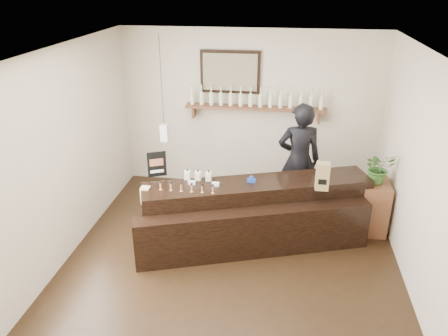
% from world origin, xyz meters
% --- Properties ---
extents(ground, '(5.00, 5.00, 0.00)m').
position_xyz_m(ground, '(0.00, 0.00, 0.00)').
color(ground, black).
rests_on(ground, ground).
extents(room_shell, '(5.00, 5.00, 5.00)m').
position_xyz_m(room_shell, '(0.00, 0.00, 1.70)').
color(room_shell, beige).
rests_on(room_shell, ground).
extents(back_wall_decor, '(2.66, 0.96, 1.69)m').
position_xyz_m(back_wall_decor, '(-0.14, 2.37, 1.75)').
color(back_wall_decor, brown).
rests_on(back_wall_decor, ground).
extents(counter, '(3.27, 1.89, 1.07)m').
position_xyz_m(counter, '(0.28, 0.58, 0.43)').
color(counter, black).
rests_on(counter, ground).
extents(promo_sign, '(0.25, 0.13, 0.38)m').
position_xyz_m(promo_sign, '(-1.17, 0.68, 1.10)').
color(promo_sign, black).
rests_on(promo_sign, counter).
extents(paper_bag, '(0.18, 0.14, 0.39)m').
position_xyz_m(paper_bag, '(1.16, 0.60, 1.11)').
color(paper_bag, olive).
rests_on(paper_bag, counter).
extents(tape_dispenser, '(0.12, 0.05, 0.10)m').
position_xyz_m(tape_dispenser, '(0.20, 0.67, 0.95)').
color(tape_dispenser, '#1840AA').
rests_on(tape_dispenser, counter).
extents(side_cabinet, '(0.40, 0.55, 0.80)m').
position_xyz_m(side_cabinet, '(2.00, 1.16, 0.40)').
color(side_cabinet, brown).
rests_on(side_cabinet, ground).
extents(potted_plant, '(0.52, 0.48, 0.48)m').
position_xyz_m(potted_plant, '(2.00, 1.16, 1.04)').
color(potted_plant, '#335E25').
rests_on(potted_plant, side_cabinet).
extents(shopkeeper, '(0.82, 0.60, 2.09)m').
position_xyz_m(shopkeeper, '(0.87, 1.55, 1.04)').
color(shopkeeper, black).
rests_on(shopkeeper, ground).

